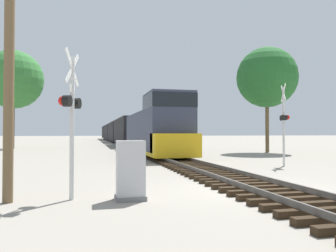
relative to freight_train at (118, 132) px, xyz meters
The scene contains 9 objects.
ground_plane 52.27m from the freight_train, 90.00° to the right, with size 400.00×400.00×0.00m, color gray.
rail_track_bed 52.26m from the freight_train, 90.00° to the right, with size 2.60×160.00×0.31m.
freight_train is the anchor object (origin of this frame).
crossing_signal_near 52.84m from the freight_train, 96.02° to the right, with size 0.57×1.01×3.98m.
crossing_signal_far 46.35m from the freight_train, 83.72° to the right, with size 0.58×1.00×4.39m.
relay_cabinet 53.11m from the freight_train, 94.32° to the right, with size 0.81×0.62×1.58m.
utility_pole 53.07m from the freight_train, 97.67° to the right, with size 1.80×0.25×7.30m.
tree_far_right 36.67m from the freight_train, 72.87° to the right, with size 5.51×5.51×9.63m.
tree_mid_background 25.99m from the freight_train, 122.44° to the right, with size 6.65×6.65×11.21m.
Camera 1 is at (-5.05, -9.41, 1.78)m, focal length 35.00 mm.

